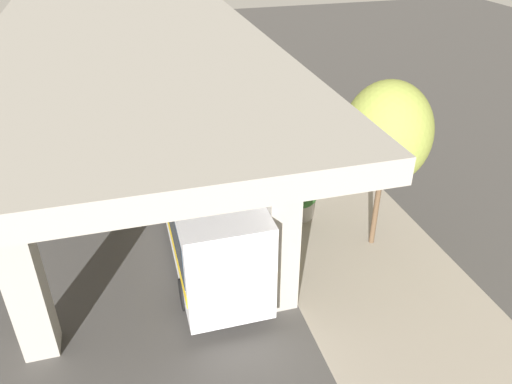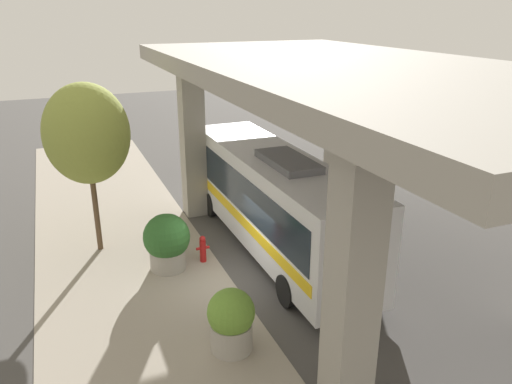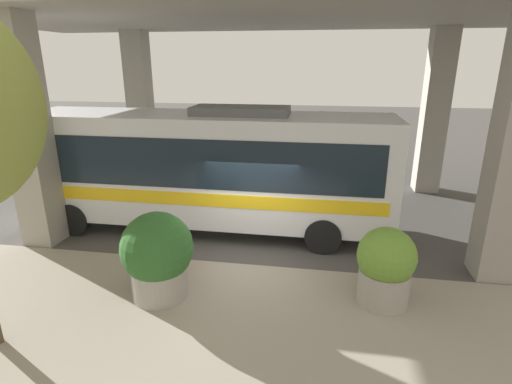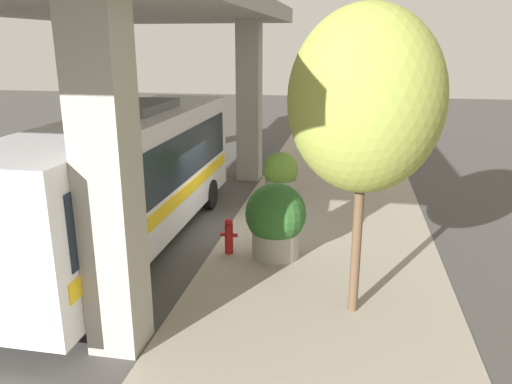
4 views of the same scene
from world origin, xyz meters
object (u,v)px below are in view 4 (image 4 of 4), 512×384
object	(u,v)px
planter_front	(276,220)
planter_middle	(281,176)
bus	(129,174)
fire_hydrant	(229,236)
street_tree_near	(365,101)

from	to	relation	value
planter_front	planter_middle	bearing A→B (deg)	-83.58
bus	planter_middle	distance (m)	6.07
planter_front	bus	bearing A→B (deg)	0.23
bus	fire_hydrant	bearing A→B (deg)	179.86
planter_middle	street_tree_near	xyz separation A→B (m)	(-2.56, 7.31, 3.48)
fire_hydrant	planter_front	size ratio (longest dim) A/B	0.50
planter_front	fire_hydrant	bearing A→B (deg)	1.02
bus	planter_middle	world-z (taller)	bus
bus	fire_hydrant	world-z (taller)	bus
planter_front	planter_middle	size ratio (longest dim) A/B	1.14
bus	planter_middle	xyz separation A→B (m)	(-3.38, -4.90, -1.18)
bus	planter_front	size ratio (longest dim) A/B	5.55
street_tree_near	fire_hydrant	bearing A→B (deg)	-36.41
fire_hydrant	planter_front	distance (m)	1.34
bus	planter_front	bearing A→B (deg)	-179.77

